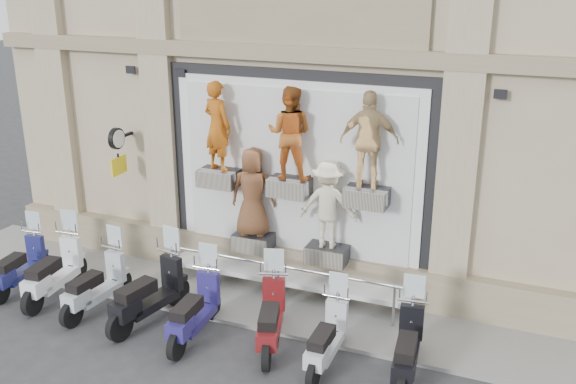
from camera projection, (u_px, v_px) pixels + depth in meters
name	position (u px, v px, depth m)	size (l,w,h in m)	color
ground	(233.00, 360.00, 10.97)	(90.00, 90.00, 0.00)	#313133
sidewalk	(280.00, 302.00, 12.79)	(16.00, 2.20, 0.08)	gray
shop_vitrine	(296.00, 179.00, 12.53)	(5.60, 0.83, 4.30)	black
guard_rail	(278.00, 286.00, 12.56)	(5.06, 0.10, 0.93)	#9EA0A5
clock_sign_bracket	(118.00, 145.00, 13.61)	(0.10, 0.80, 1.02)	black
scooter_a	(18.00, 256.00, 13.21)	(0.54, 1.85, 1.50)	navy
scooter_b	(53.00, 260.00, 12.82)	(0.59, 2.04, 1.66)	white
scooter_c	(95.00, 274.00, 12.34)	(0.56, 1.91, 1.55)	#AAB2B9
scooter_d	(148.00, 281.00, 11.89)	(0.61, 2.10, 1.71)	black
scooter_e	(194.00, 298.00, 11.38)	(0.57, 1.96, 1.59)	navy
scooter_f	(271.00, 306.00, 11.13)	(0.57, 1.96, 1.59)	maroon
scooter_g	(327.00, 327.00, 10.58)	(0.52, 1.80, 1.46)	silver
scooter_h	(408.00, 335.00, 10.26)	(0.56, 1.91, 1.55)	black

